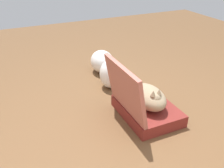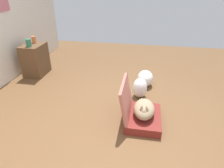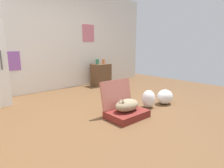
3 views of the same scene
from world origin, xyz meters
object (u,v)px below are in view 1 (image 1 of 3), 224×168
object	(u,v)px
cat	(148,97)
plastic_bag_white	(110,74)
suitcase_base	(147,110)
plastic_bag_clear	(102,62)

from	to	relation	value
cat	plastic_bag_white	xyz separation A→B (m)	(0.67, 0.09, -0.05)
suitcase_base	plastic_bag_clear	world-z (taller)	plastic_bag_clear
suitcase_base	cat	world-z (taller)	cat
cat	plastic_bag_white	distance (m)	0.68
cat	plastic_bag_clear	size ratio (longest dim) A/B	1.46
suitcase_base	plastic_bag_white	world-z (taller)	plastic_bag_white
cat	plastic_bag_white	world-z (taller)	cat
suitcase_base	plastic_bag_white	distance (m)	0.68
suitcase_base	plastic_bag_white	bearing A→B (deg)	7.53
suitcase_base	cat	bearing A→B (deg)	176.77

